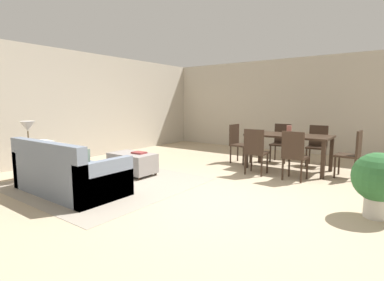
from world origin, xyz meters
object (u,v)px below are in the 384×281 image
at_px(dining_chair_far_left, 281,140).
at_px(vase_centerpiece, 289,130).
at_px(table_lamp, 28,127).
at_px(dining_chair_head_west, 238,141).
at_px(dining_chair_far_right, 317,143).
at_px(dining_chair_head_east, 353,151).
at_px(book_on_ottoman, 139,153).
at_px(side_table, 30,156).
at_px(potted_plant, 378,180).
at_px(dining_chair_near_left, 255,149).
at_px(dining_chair_near_right, 294,153).
at_px(dining_table, 288,139).
at_px(couch, 68,174).
at_px(ottoman_table, 132,163).

height_order(dining_chair_far_left, vase_centerpiece, vase_centerpiece).
relative_size(table_lamp, dining_chair_head_west, 0.57).
relative_size(dining_chair_far_right, dining_chair_head_east, 1.00).
relative_size(dining_chair_head_east, dining_chair_head_west, 1.00).
bearing_deg(book_on_ottoman, side_table, -132.64).
bearing_deg(table_lamp, side_table, 170.54).
bearing_deg(dining_chair_head_east, book_on_ottoman, -147.49).
bearing_deg(dining_chair_head_west, potted_plant, -34.02).
distance_m(dining_chair_near_left, dining_chair_near_right, 0.76).
xyz_separation_m(dining_table, dining_chair_far_left, (-0.42, 0.77, -0.15)).
bearing_deg(couch, dining_chair_near_right, 46.43).
bearing_deg(book_on_ottoman, potted_plant, 3.29).
bearing_deg(dining_chair_far_left, book_on_ottoman, -121.24).
height_order(side_table, potted_plant, potted_plant).
distance_m(dining_table, dining_chair_head_east, 1.23).
height_order(table_lamp, dining_chair_far_right, table_lamp).
bearing_deg(dining_chair_near_left, ottoman_table, -143.58).
distance_m(dining_table, potted_plant, 2.66).
relative_size(vase_centerpiece, potted_plant, 0.23).
bearing_deg(dining_chair_head_east, dining_chair_far_left, 154.57).
height_order(couch, table_lamp, table_lamp).
distance_m(ottoman_table, vase_centerpiece, 3.35).
bearing_deg(dining_table, dining_chair_far_left, 118.69).
xyz_separation_m(ottoman_table, book_on_ottoman, (0.12, 0.07, 0.20)).
distance_m(couch, ottoman_table, 1.40).
height_order(dining_chair_near_left, dining_chair_head_east, same).
xyz_separation_m(ottoman_table, side_table, (-1.23, -1.40, 0.21)).
height_order(couch, side_table, couch).
bearing_deg(vase_centerpiece, side_table, -134.03).
bearing_deg(dining_chair_far_left, dining_chair_near_right, -63.38).
height_order(couch, dining_chair_far_left, dining_chair_far_left).
bearing_deg(side_table, ottoman_table, 48.73).
bearing_deg(dining_chair_far_right, dining_chair_near_left, -115.86).
relative_size(side_table, dining_chair_near_right, 0.63).
height_order(ottoman_table, dining_chair_near_left, dining_chair_near_left).
xyz_separation_m(dining_table, potted_plant, (1.77, -1.98, -0.18)).
relative_size(couch, dining_chair_near_right, 2.08).
bearing_deg(dining_chair_near_left, dining_chair_head_east, 26.93).
bearing_deg(table_lamp, dining_chair_head_east, 37.36).
height_order(dining_chair_far_left, dining_chair_far_right, same).
xyz_separation_m(ottoman_table, dining_chair_near_right, (2.73, 1.45, 0.27)).
distance_m(dining_chair_head_west, book_on_ottoman, 2.46).
relative_size(dining_table, dining_chair_far_left, 1.84).
bearing_deg(potted_plant, dining_chair_far_left, 128.49).
bearing_deg(dining_chair_head_east, potted_plant, -74.56).
bearing_deg(dining_chair_far_left, dining_chair_near_left, -88.64).
relative_size(dining_chair_far_right, book_on_ottoman, 3.54).
relative_size(couch, side_table, 3.32).
xyz_separation_m(dining_chair_far_left, dining_chair_far_right, (0.82, 0.03, 0.00)).
bearing_deg(dining_table, side_table, -134.20).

